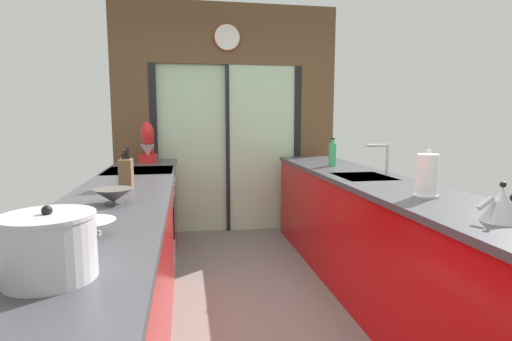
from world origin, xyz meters
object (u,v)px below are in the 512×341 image
soap_bottle (332,154)px  oven_range (142,221)px  knife_block (126,173)px  kettle (502,204)px  stock_pot (49,247)px  mixing_bowl_far (113,196)px  mixing_bowl_near (88,227)px  stand_mixer (148,147)px  paper_towel_roll (427,176)px

soap_bottle → oven_range: bearing=179.6°
knife_block → soap_bottle: 2.00m
kettle → soap_bottle: size_ratio=0.95×
stock_pot → kettle: stock_pot is taller
mixing_bowl_far → kettle: size_ratio=0.83×
knife_block → kettle: bearing=-33.5°
soap_bottle → knife_block: bearing=-152.8°
mixing_bowl_near → stand_mixer: (0.00, 2.67, 0.13)m
kettle → stock_pot: bearing=-169.2°
oven_range → mixing_bowl_far: (0.02, -1.42, 0.51)m
oven_range → knife_block: knife_block is taller
stand_mixer → paper_towel_roll: (1.78, -2.21, -0.04)m
oven_range → stock_pot: bearing=-89.6°
knife_block → soap_bottle: size_ratio=1.00×
knife_block → stand_mixer: (-0.00, 1.60, 0.06)m
stock_pot → soap_bottle: soap_bottle is taller
stand_mixer → stock_pot: 3.11m
knife_block → paper_towel_roll: size_ratio=0.95×
oven_range → stock_pot: (0.02, -2.45, 0.56)m
kettle → paper_towel_roll: bearing=90.2°
mixing_bowl_far → knife_block: size_ratio=0.79×
mixing_bowl_near → soap_bottle: size_ratio=0.81×
mixing_bowl_near → soap_bottle: bearing=48.2°
stand_mixer → kettle: stand_mixer is taller
oven_range → knife_block: (0.02, -0.93, 0.56)m
oven_range → paper_towel_roll: paper_towel_roll is taller
mixing_bowl_near → kettle: bearing=-3.3°
mixing_bowl_far → mixing_bowl_near: bearing=-90.0°
stand_mixer → soap_bottle: bearing=-20.9°
mixing_bowl_near → paper_towel_roll: 1.84m
mixing_bowl_far → paper_towel_roll: size_ratio=0.75×
oven_range → mixing_bowl_far: 1.51m
stand_mixer → soap_bottle: 1.91m
knife_block → paper_towel_roll: paper_towel_roll is taller
soap_bottle → stock_pot: bearing=-126.2°
stock_pot → paper_towel_roll: 2.00m
mixing_bowl_near → paper_towel_roll: paper_towel_roll is taller
paper_towel_roll → mixing_bowl_far: bearing=176.1°
oven_range → mixing_bowl_near: size_ratio=4.23×
mixing_bowl_near → stock_pot: (0.00, -0.44, 0.06)m
paper_towel_roll → stand_mixer: bearing=128.9°
oven_range → stock_pot: size_ratio=3.54×
stand_mixer → paper_towel_roll: 2.84m
knife_block → stand_mixer: 1.60m
mixing_bowl_near → stock_pot: 0.45m
kettle → mixing_bowl_far: bearing=158.9°
mixing_bowl_far → soap_bottle: 2.27m
stand_mixer → stock_pot: (-0.00, -3.11, -0.06)m
stand_mixer → soap_bottle: size_ratio=1.56×
knife_block → paper_towel_roll: bearing=-19.0°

